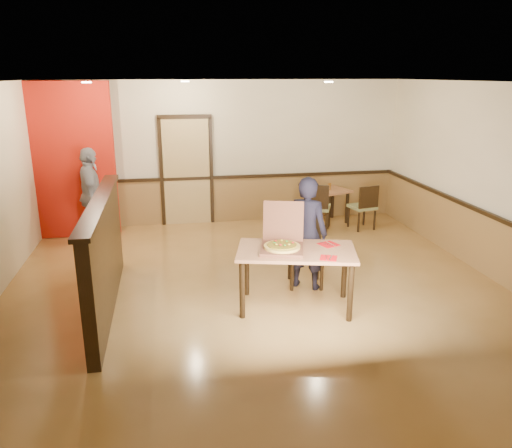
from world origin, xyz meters
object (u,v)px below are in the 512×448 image
at_px(side_table, 331,198).
at_px(diner, 307,233).
at_px(passerby, 91,196).
at_px(side_chair_right, 364,205).
at_px(condiment, 330,186).
at_px(pizza_box, 282,244).
at_px(side_chair_left, 317,206).
at_px(diner_chair, 305,246).
at_px(main_table, 296,258).

height_order(side_table, diner, diner).
bearing_deg(passerby, side_table, -93.83).
bearing_deg(side_chair_right, condiment, -61.74).
bearing_deg(pizza_box, side_chair_left, 80.81).
bearing_deg(side_chair_right, diner, 41.05).
bearing_deg(diner_chair, diner, -92.32).
distance_m(diner, passerby, 4.11).
bearing_deg(main_table, side_table, 79.08).
bearing_deg(main_table, diner_chair, 79.86).
distance_m(side_table, diner, 3.37).
bearing_deg(side_table, main_table, -114.68).
bearing_deg(pizza_box, diner, 64.73).
relative_size(diner_chair, condiment, 7.49).
relative_size(main_table, condiment, 12.09).
bearing_deg(diner_chair, side_chair_right, 60.96).
bearing_deg(pizza_box, side_chair_right, 67.74).
distance_m(main_table, side_chair_right, 3.73).
relative_size(side_chair_left, passerby, 0.56).
relative_size(side_chair_right, diner, 0.55).
bearing_deg(condiment, passerby, -174.41).
bearing_deg(side_table, passerby, -174.29).
relative_size(side_chair_right, pizza_box, 1.21).
xyz_separation_m(side_table, diner, (-1.38, -3.06, 0.29)).
bearing_deg(side_chair_left, main_table, 91.58).
bearing_deg(diner, passerby, -6.57).
distance_m(side_table, condiment, 0.24).
bearing_deg(condiment, main_table, -114.19).
height_order(passerby, condiment, passerby).
height_order(diner, condiment, diner).
bearing_deg(diner_chair, passerby, 151.99).
bearing_deg(condiment, side_chair_right, -49.81).
bearing_deg(main_table, pizza_box, 177.84).
distance_m(side_chair_left, diner, 2.62).
bearing_deg(diner_chair, side_chair_left, 78.48).
distance_m(side_chair_left, pizza_box, 3.31).
bearing_deg(side_table, side_chair_right, -52.95).
bearing_deg(diner_chair, side_table, 74.40).
height_order(diner, pizza_box, diner).
bearing_deg(side_chair_right, side_chair_left, -11.91).
xyz_separation_m(diner, condiment, (1.34, 3.04, -0.06)).
height_order(pizza_box, condiment, pizza_box).
distance_m(main_table, side_table, 4.03).
distance_m(diner_chair, pizza_box, 0.92).
bearing_deg(passerby, diner_chair, -136.82).
xyz_separation_m(main_table, side_chair_right, (2.14, 3.04, -0.20)).
xyz_separation_m(passerby, pizza_box, (2.71, -3.15, 0.01)).
height_order(side_chair_left, condiment, side_chair_left).
height_order(main_table, diner_chair, diner_chair).
height_order(main_table, side_chair_left, side_chair_left).
relative_size(side_table, pizza_box, 1.10).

